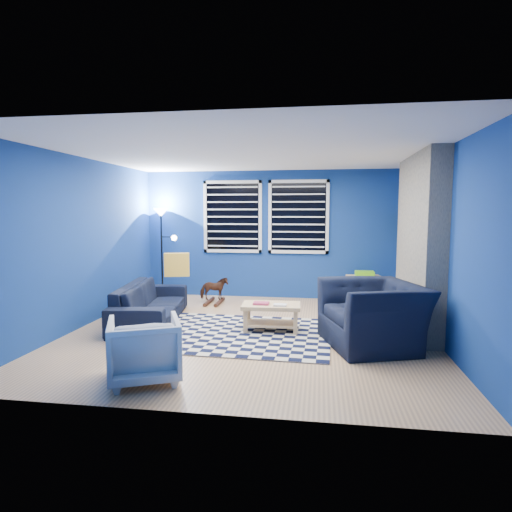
{
  "coord_description": "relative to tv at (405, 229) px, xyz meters",
  "views": [
    {
      "loc": [
        0.96,
        -5.86,
        1.71
      ],
      "look_at": [
        0.04,
        0.3,
        1.06
      ],
      "focal_mm": 30.0,
      "sensor_mm": 36.0,
      "label": 1
    }
  ],
  "objects": [
    {
      "name": "ceiling",
      "position": [
        -2.45,
        -2.0,
        1.1
      ],
      "size": [
        5.0,
        5.0,
        0.0
      ],
      "primitive_type": "plane",
      "rotation": [
        3.14,
        0.0,
        0.0
      ],
      "color": "white",
      "rests_on": "wall_back"
    },
    {
      "name": "floor_lamp",
      "position": [
        -4.58,
        0.25,
        0.05
      ],
      "size": [
        0.48,
        0.3,
        1.77
      ],
      "color": "black",
      "rests_on": "floor"
    },
    {
      "name": "wall_back",
      "position": [
        -2.45,
        0.5,
        -0.15
      ],
      "size": [
        5.0,
        0.0,
        5.0
      ],
      "primitive_type": "plane",
      "rotation": [
        1.57,
        0.0,
        0.0
      ],
      "color": "navy",
      "rests_on": "floor"
    },
    {
      "name": "armchair_big",
      "position": [
        -0.8,
        -2.39,
        -1.0
      ],
      "size": [
        1.52,
        1.42,
        0.81
      ],
      "primitive_type": "imported",
      "rotation": [
        0.0,
        0.0,
        -1.26
      ],
      "color": "black",
      "rests_on": "floor"
    },
    {
      "name": "armchair_bent",
      "position": [
        -3.22,
        -3.88,
        -1.08
      ],
      "size": [
        0.92,
        0.93,
        0.64
      ],
      "primitive_type": "imported",
      "rotation": [
        0.0,
        0.0,
        3.57
      ],
      "color": "gray",
      "rests_on": "floor"
    },
    {
      "name": "coffee_table",
      "position": [
        -2.15,
        -1.92,
        -1.11
      ],
      "size": [
        0.85,
        0.52,
        0.42
      ],
      "rotation": [
        0.0,
        0.0,
        0.05
      ],
      "color": "tan",
      "rests_on": "rug"
    },
    {
      "name": "rocking_horse",
      "position": [
        -3.4,
        -0.26,
        -1.12
      ],
      "size": [
        0.4,
        0.55,
        0.43
      ],
      "primitive_type": "imported",
      "rotation": [
        0.0,
        0.0,
        1.95
      ],
      "color": "#422215",
      "rests_on": "floor"
    },
    {
      "name": "cabinet",
      "position": [
        -0.65,
        0.21,
        -1.13
      ],
      "size": [
        0.67,
        0.51,
        0.6
      ],
      "rotation": [
        0.0,
        0.0,
        0.17
      ],
      "color": "tan",
      "rests_on": "floor"
    },
    {
      "name": "tv",
      "position": [
        0.0,
        0.0,
        0.0
      ],
      "size": [
        0.07,
        1.0,
        0.58
      ],
      "color": "black",
      "rests_on": "wall_right"
    },
    {
      "name": "fireplace",
      "position": [
        -0.09,
        -1.5,
        -0.2
      ],
      "size": [
        0.65,
        2.0,
        2.5
      ],
      "color": "gray",
      "rests_on": "floor"
    },
    {
      "name": "rug",
      "position": [
        -2.56,
        -2.14,
        -1.39
      ],
      "size": [
        2.57,
        2.09,
        0.02
      ],
      "primitive_type": "cube",
      "rotation": [
        0.0,
        0.0,
        -0.04
      ],
      "color": "black",
      "rests_on": "floor"
    },
    {
      "name": "wall_left",
      "position": [
        -4.95,
        -2.0,
        -0.15
      ],
      "size": [
        0.0,
        5.0,
        5.0
      ],
      "primitive_type": "plane",
      "rotation": [
        1.57,
        0.0,
        1.57
      ],
      "color": "navy",
      "rests_on": "floor"
    },
    {
      "name": "throw_pillow",
      "position": [
        -3.9,
        -0.87,
        -0.6
      ],
      "size": [
        0.44,
        0.23,
        0.4
      ],
      "primitive_type": "cube",
      "rotation": [
        0.0,
        0.0,
        0.26
      ],
      "color": "gold",
      "rests_on": "sofa"
    },
    {
      "name": "window_right",
      "position": [
        -1.9,
        0.46,
        0.2
      ],
      "size": [
        1.17,
        0.06,
        1.42
      ],
      "color": "black",
      "rests_on": "wall_back"
    },
    {
      "name": "window_left",
      "position": [
        -3.2,
        0.46,
        0.2
      ],
      "size": [
        1.17,
        0.06,
        1.42
      ],
      "color": "black",
      "rests_on": "wall_back"
    },
    {
      "name": "sofa",
      "position": [
        -4.05,
        -1.68,
        -1.1
      ],
      "size": [
        2.13,
        1.09,
        0.59
      ],
      "primitive_type": "imported",
      "rotation": [
        0.0,
        0.0,
        1.72
      ],
      "color": "black",
      "rests_on": "floor"
    },
    {
      "name": "floor",
      "position": [
        -2.45,
        -2.0,
        -1.4
      ],
      "size": [
        5.0,
        5.0,
        0.0
      ],
      "primitive_type": "plane",
      "color": "tan",
      "rests_on": "ground"
    },
    {
      "name": "wall_right",
      "position": [
        0.05,
        -2.0,
        -0.15
      ],
      "size": [
        0.0,
        5.0,
        5.0
      ],
      "primitive_type": "plane",
      "rotation": [
        1.57,
        0.0,
        -1.57
      ],
      "color": "navy",
      "rests_on": "floor"
    }
  ]
}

